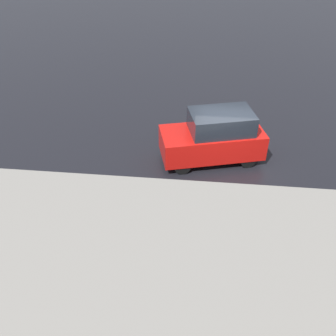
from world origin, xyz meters
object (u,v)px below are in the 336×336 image
Objects in this scene: moving_hatchback at (214,137)px; fire_hydrant at (127,212)px; sign_post at (77,200)px; pedestrian at (104,199)px.

fire_hydrant is at bearing 54.61° from moving_hatchback.
pedestrian is at bearing -110.58° from sign_post.
moving_hatchback reaches higher than fire_hydrant.
pedestrian is 0.51× the size of sign_post.
moving_hatchback reaches higher than pedestrian.
moving_hatchback is 3.45× the size of pedestrian.
sign_post is (1.18, 0.91, 1.18)m from fire_hydrant.
fire_hydrant is at bearing -142.54° from sign_post.
moving_hatchback is at bearing -125.39° from fire_hydrant.
sign_post is at bearing 37.46° from fire_hydrant.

